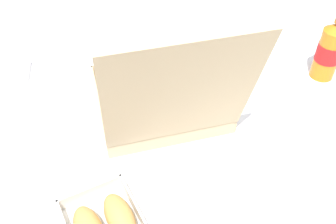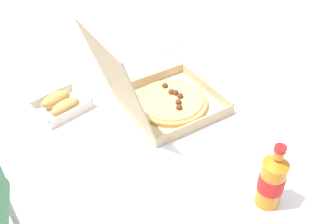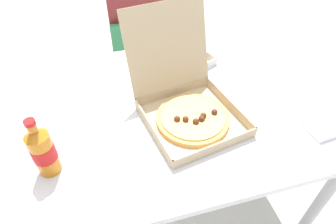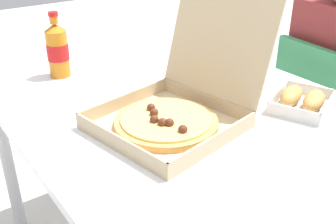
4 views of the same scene
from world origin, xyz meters
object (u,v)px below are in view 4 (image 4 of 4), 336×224
Objects in this scene: bread_side_box at (302,100)px; paper_menu at (198,75)px; chair at (324,125)px; cola_bottle at (58,50)px; pizza_box_open at (177,105)px.

bread_side_box is 0.39m from paper_menu.
cola_bottle is at bearing -118.50° from chair.
cola_bottle is at bearing -109.27° from paper_menu.
cola_bottle is (-0.49, -0.91, 0.37)m from chair.
paper_menu is (-0.38, -0.08, -0.02)m from bread_side_box.
cola_bottle reaches higher than paper_menu.
paper_menu is at bearing -167.52° from bread_side_box.
cola_bottle is (-0.51, -0.12, 0.04)m from pizza_box_open.
cola_bottle reaches higher than bread_side_box.
chair is 1.09m from cola_bottle.
chair is 0.85m from pizza_box_open.
chair is at bearing 91.51° from pizza_box_open.
chair is 1.69× the size of pizza_box_open.
pizza_box_open reaches higher than paper_menu.
pizza_box_open is at bearing 13.69° from cola_bottle.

